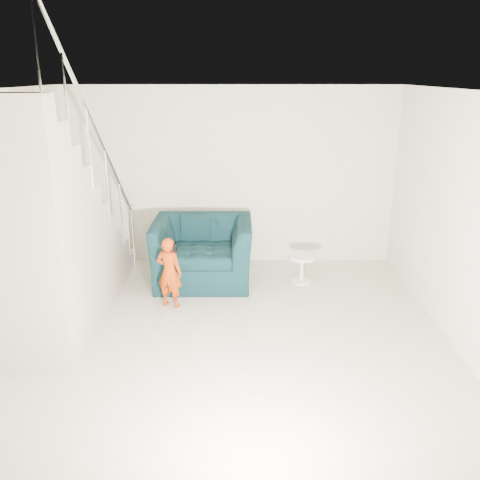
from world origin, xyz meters
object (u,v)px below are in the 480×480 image
side_table (302,264)px  staircase (51,250)px  armchair (203,251)px  toddler (169,272)px

side_table → staircase: size_ratio=0.11×
armchair → side_table: 1.42m
armchair → staircase: staircase is taller
armchair → staircase: size_ratio=0.38×
toddler → side_table: size_ratio=2.25×
armchair → toddler: bearing=-113.5°
armchair → side_table: armchair is taller
side_table → staircase: (-3.03, -1.30, 0.67)m
toddler → staircase: size_ratio=0.26×
toddler → armchair: bearing=-93.9°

